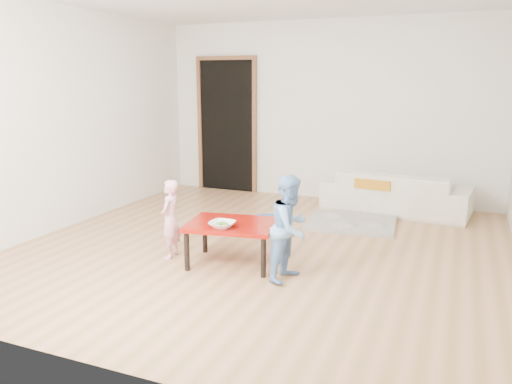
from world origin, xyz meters
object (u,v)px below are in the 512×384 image
Objects in this scene: red_table at (232,243)px; child_blue at (291,228)px; basin at (266,223)px; sofa at (395,192)px; bowl at (222,225)px; child_pink at (170,219)px.

child_blue is at bearing -12.11° from red_table.
basin is (-0.13, 1.25, -0.15)m from red_table.
sofa is 1.92m from basin.
red_table is 0.30m from bowl.
child_pink is (-1.86, -2.67, 0.12)m from sofa.
red_table is 0.70m from child_blue.
child_blue reaches higher than child_pink.
basin is at bearing 96.00° from red_table.
basin is at bearing 94.74° from bowl.
child_pink reaches higher than sofa.
child_blue is 2.40× the size of basin.
red_table is at bearing 71.98° from sofa.
child_pink is at bearing 61.87° from sofa.
bowl reaches higher than basin.
child_blue is (0.65, 0.05, 0.03)m from bowl.
sofa is 2.29× the size of red_table.
red_table reaches higher than basin.
sofa is at bearing 65.24° from red_table.
sofa is 2.87m from red_table.
child_pink is at bearing 168.70° from bowl.
red_table is 1.05× the size of child_pink.
red_table is (-1.20, -2.61, -0.07)m from sofa.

